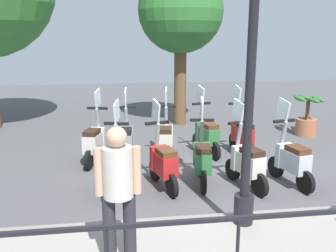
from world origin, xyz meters
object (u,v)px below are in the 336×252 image
at_px(tree_distant, 181,12).
at_px(scooter_near_3, 163,162).
at_px(pedestrian_distant, 118,187).
at_px(scooter_far_1, 206,134).
at_px(potted_palm, 307,119).
at_px(scooter_far_2, 166,138).
at_px(scooter_near_1, 247,162).
at_px(scooter_near_2, 202,159).
at_px(scooter_near_0, 291,159).
at_px(scooter_far_4, 95,141).
at_px(scooter_far_0, 242,134).
at_px(scooter_near_4, 114,164).
at_px(scooter_far_3, 126,140).
at_px(lamp_post_near, 249,96).

distance_m(tree_distant, scooter_near_3, 5.67).
bearing_deg(tree_distant, pedestrian_distant, 165.16).
bearing_deg(scooter_far_1, potted_palm, -81.63).
bearing_deg(scooter_near_3, tree_distant, -27.36).
height_order(pedestrian_distant, scooter_far_1, pedestrian_distant).
distance_m(potted_palm, scooter_far_2, 4.29).
height_order(potted_palm, scooter_near_1, scooter_near_1).
bearing_deg(scooter_far_1, scooter_near_2, 149.68).
relative_size(scooter_near_0, scooter_far_4, 1.00).
distance_m(scooter_near_3, scooter_far_0, 2.58).
bearing_deg(scooter_near_3, scooter_far_1, -48.68).
relative_size(potted_palm, scooter_far_4, 0.69).
bearing_deg(pedestrian_distant, tree_distant, 165.34).
relative_size(tree_distant, scooter_near_4, 2.95).
bearing_deg(scooter_far_0, scooter_near_3, 124.31).
height_order(scooter_far_1, scooter_far_3, same).
bearing_deg(scooter_far_1, scooter_far_2, 89.70).
bearing_deg(scooter_far_2, scooter_near_4, 152.00).
height_order(lamp_post_near, scooter_far_4, lamp_post_near).
height_order(scooter_near_1, scooter_far_1, same).
xyz_separation_m(tree_distant, scooter_far_3, (-3.28, 1.72, -2.79)).
xyz_separation_m(scooter_near_3, scooter_far_3, (1.53, 0.60, 0.00)).
xyz_separation_m(scooter_near_2, scooter_far_2, (1.41, 0.47, 0.00)).
distance_m(lamp_post_near, scooter_near_3, 2.36).
bearing_deg(scooter_far_0, lamp_post_near, 156.40).
height_order(scooter_near_1, scooter_far_2, same).
relative_size(pedestrian_distant, scooter_near_0, 1.03).
xyz_separation_m(lamp_post_near, potted_palm, (4.68, -3.38, -1.45)).
bearing_deg(tree_distant, scooter_far_1, -178.63).
distance_m(scooter_near_2, scooter_near_4, 1.58).
bearing_deg(scooter_near_4, scooter_far_4, 29.15).
distance_m(scooter_near_1, scooter_far_4, 3.19).
bearing_deg(scooter_near_4, pedestrian_distant, -164.23).
bearing_deg(scooter_near_2, potted_palm, -41.67).
distance_m(potted_palm, scooter_near_4, 5.92).
bearing_deg(scooter_far_1, scooter_far_3, 82.71).
bearing_deg(pedestrian_distant, scooter_near_2, 149.13).
height_order(scooter_near_3, scooter_far_0, same).
bearing_deg(scooter_near_1, scooter_near_2, 53.84).
relative_size(tree_distant, scooter_near_2, 2.95).
relative_size(scooter_near_3, scooter_near_4, 1.00).
bearing_deg(scooter_near_4, scooter_near_3, -78.79).
height_order(lamp_post_near, potted_palm, lamp_post_near).
bearing_deg(scooter_near_2, scooter_near_1, -102.18).
bearing_deg(scooter_far_1, scooter_far_0, -111.73).
bearing_deg(scooter_far_1, pedestrian_distant, 140.30).
height_order(tree_distant, scooter_far_0, tree_distant).
xyz_separation_m(scooter_near_3, scooter_far_4, (1.52, 1.25, 0.00)).
xyz_separation_m(scooter_near_2, scooter_far_1, (1.64, -0.48, 0.00)).
distance_m(scooter_near_2, scooter_far_1, 1.71).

